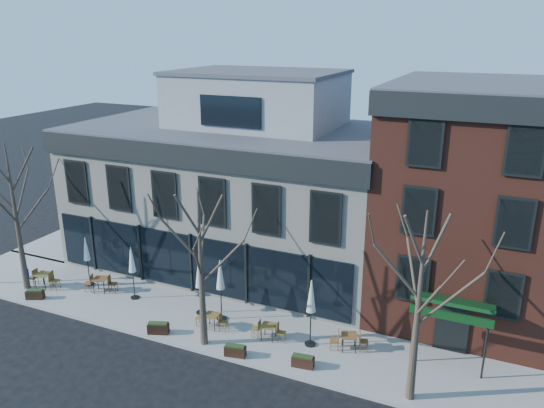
% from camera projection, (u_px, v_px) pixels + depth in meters
% --- Properties ---
extents(ground, '(120.00, 120.00, 0.00)m').
position_uv_depth(ground, '(194.00, 295.00, 28.13)').
color(ground, black).
rests_on(ground, ground).
extents(sidewalk_front, '(33.50, 4.70, 0.15)m').
position_uv_depth(sidewalk_front, '(228.00, 327.00, 24.98)').
color(sidewalk_front, gray).
rests_on(sidewalk_front, ground).
extents(sidewalk_side, '(4.50, 12.00, 0.15)m').
position_uv_depth(sidewalk_side, '(104.00, 227.00, 37.67)').
color(sidewalk_side, gray).
rests_on(sidewalk_side, ground).
extents(corner_building, '(18.39, 10.39, 11.10)m').
position_uv_depth(corner_building, '(237.00, 185.00, 31.02)').
color(corner_building, beige).
rests_on(corner_building, ground).
extents(red_brick_building, '(8.20, 11.78, 11.18)m').
position_uv_depth(red_brick_building, '(473.00, 198.00, 25.66)').
color(red_brick_building, '#602A1D').
rests_on(red_brick_building, ground).
extents(tree_corner, '(3.93, 3.98, 7.92)m').
position_uv_depth(tree_corner, '(16.00, 216.00, 27.31)').
color(tree_corner, '#382B21').
rests_on(tree_corner, sidewalk_front).
extents(tree_mid, '(3.50, 3.55, 7.04)m').
position_uv_depth(tree_mid, '(201.00, 268.00, 22.39)').
color(tree_mid, '#382B21').
rests_on(tree_mid, sidewalk_front).
extents(tree_right, '(3.72, 3.77, 7.48)m').
position_uv_depth(tree_right, '(419.00, 307.00, 18.83)').
color(tree_right, '#382B21').
rests_on(tree_right, sidewalk_front).
extents(call_box, '(0.24, 0.24, 1.20)m').
position_uv_depth(call_box, '(27.00, 277.00, 28.41)').
color(call_box, '#0C119E').
rests_on(call_box, sidewalk_front).
extents(cafe_set_0, '(1.91, 0.84, 0.99)m').
position_uv_depth(cafe_set_0, '(44.00, 279.00, 28.47)').
color(cafe_set_0, brown).
rests_on(cafe_set_0, sidewalk_front).
extents(cafe_set_1, '(1.82, 1.00, 0.94)m').
position_uv_depth(cafe_set_1, '(101.00, 283.00, 28.05)').
color(cafe_set_1, brown).
rests_on(cafe_set_1, sidewalk_front).
extents(cafe_set_3, '(1.62, 0.68, 0.85)m').
position_uv_depth(cafe_set_3, '(212.00, 320.00, 24.60)').
color(cafe_set_3, brown).
rests_on(cafe_set_3, sidewalk_front).
extents(cafe_set_4, '(1.63, 0.71, 0.85)m').
position_uv_depth(cafe_set_4, '(269.00, 330.00, 23.73)').
color(cafe_set_4, brown).
rests_on(cafe_set_4, sidewalk_front).
extents(cafe_set_5, '(1.73, 0.96, 0.89)m').
position_uv_depth(cafe_set_5, '(349.00, 340.00, 22.91)').
color(cafe_set_5, brown).
rests_on(cafe_set_5, sidewalk_front).
extents(umbrella_0, '(0.45, 0.45, 2.80)m').
position_uv_depth(umbrella_0, '(86.00, 251.00, 28.32)').
color(umbrella_0, black).
rests_on(umbrella_0, sidewalk_front).
extents(umbrella_1, '(0.46, 0.46, 2.85)m').
position_uv_depth(umbrella_1, '(132.00, 262.00, 26.87)').
color(umbrella_1, black).
rests_on(umbrella_1, sidewalk_front).
extents(umbrella_2, '(0.43, 0.43, 2.68)m').
position_uv_depth(umbrella_2, '(199.00, 278.00, 25.46)').
color(umbrella_2, black).
rests_on(umbrella_2, sidewalk_front).
extents(umbrella_3, '(0.49, 0.49, 3.09)m').
position_uv_depth(umbrella_3, '(220.00, 278.00, 24.82)').
color(umbrella_3, black).
rests_on(umbrella_3, sidewalk_front).
extents(umbrella_4, '(0.51, 0.51, 3.16)m').
position_uv_depth(umbrella_4, '(311.00, 300.00, 22.72)').
color(umbrella_4, black).
rests_on(umbrella_4, sidewalk_front).
extents(planter_0, '(0.97, 0.70, 0.50)m').
position_uv_depth(planter_0, '(35.00, 294.00, 27.34)').
color(planter_0, black).
rests_on(planter_0, sidewalk_front).
extents(planter_1, '(1.03, 0.69, 0.54)m').
position_uv_depth(planter_1, '(158.00, 328.00, 24.22)').
color(planter_1, black).
rests_on(planter_1, sidewalk_front).
extents(planter_2, '(0.96, 0.53, 0.51)m').
position_uv_depth(planter_2, '(235.00, 351.00, 22.53)').
color(planter_2, black).
rests_on(planter_2, sidewalk_front).
extents(planter_3, '(0.96, 0.48, 0.52)m').
position_uv_depth(planter_3, '(303.00, 361.00, 21.81)').
color(planter_3, black).
rests_on(planter_3, sidewalk_front).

